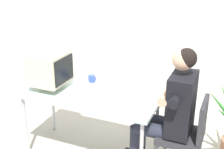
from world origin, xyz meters
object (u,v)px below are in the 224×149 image
at_px(person_seated, 170,108).
at_px(desk_mug, 92,80).
at_px(desk, 90,98).
at_px(crt_monitor, 50,68).
at_px(keyboard, 79,90).
at_px(office_chair, 187,133).

relative_size(person_seated, desk_mug, 12.21).
bearing_deg(desk_mug, person_seated, -11.40).
distance_m(desk, person_seated, 0.83).
bearing_deg(person_seated, desk, -177.05).
xyz_separation_m(crt_monitor, person_seated, (1.28, 0.07, -0.25)).
height_order(desk, crt_monitor, crt_monitor).
relative_size(desk, keyboard, 3.39).
height_order(desk, person_seated, person_seated).
bearing_deg(office_chair, person_seated, 180.00).
xyz_separation_m(person_seated, desk_mug, (-0.92, 0.19, 0.07)).
height_order(desk, desk_mug, desk_mug).
relative_size(desk, person_seated, 1.09).
distance_m(office_chair, person_seated, 0.29).
xyz_separation_m(keyboard, desk_mug, (0.04, 0.22, 0.04)).
distance_m(crt_monitor, keyboard, 0.39).
xyz_separation_m(office_chair, desk_mug, (-1.10, 0.19, 0.30)).
relative_size(keyboard, desk_mug, 3.92).
distance_m(desk, office_chair, 1.03).
distance_m(crt_monitor, desk_mug, 0.47).
height_order(crt_monitor, desk_mug, crt_monitor).
bearing_deg(keyboard, desk_mug, 80.95).
distance_m(crt_monitor, office_chair, 1.54).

